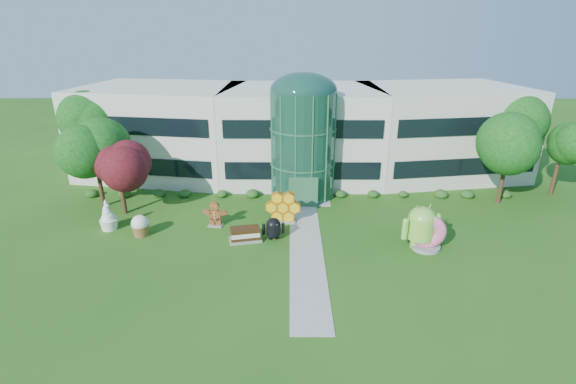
# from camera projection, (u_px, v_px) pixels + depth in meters

# --- Properties ---
(ground) EXTENTS (140.00, 140.00, 0.00)m
(ground) POSITION_uv_depth(u_px,v_px,m) (307.00, 258.00, 29.22)
(ground) COLOR #215114
(ground) RESTS_ON ground
(building) EXTENTS (46.00, 15.00, 9.30)m
(building) POSITION_uv_depth(u_px,v_px,m) (301.00, 132.00, 44.22)
(building) COLOR beige
(building) RESTS_ON ground
(atrium) EXTENTS (6.00, 6.00, 9.80)m
(atrium) POSITION_uv_depth(u_px,v_px,m) (303.00, 145.00, 38.56)
(atrium) COLOR #194738
(atrium) RESTS_ON ground
(walkway) EXTENTS (2.40, 20.00, 0.04)m
(walkway) POSITION_uv_depth(u_px,v_px,m) (306.00, 244.00, 31.07)
(walkway) COLOR #9E9E93
(walkway) RESTS_ON ground
(tree_red) EXTENTS (4.00, 4.00, 6.00)m
(tree_red) POSITION_uv_depth(u_px,v_px,m) (121.00, 181.00, 35.14)
(tree_red) COLOR #3F0C14
(tree_red) RESTS_ON ground
(trees_backdrop) EXTENTS (52.00, 8.00, 8.40)m
(trees_backdrop) POSITION_uv_depth(u_px,v_px,m) (302.00, 149.00, 39.74)
(trees_backdrop) COLOR #0F3F10
(trees_backdrop) RESTS_ON ground
(android_green) EXTENTS (3.73, 3.01, 3.67)m
(android_green) POSITION_uv_depth(u_px,v_px,m) (422.00, 224.00, 30.13)
(android_green) COLOR #7FCB41
(android_green) RESTS_ON ground
(android_black) EXTENTS (1.93, 1.44, 2.02)m
(android_black) POSITION_uv_depth(u_px,v_px,m) (273.00, 227.00, 31.48)
(android_black) COLOR black
(android_black) RESTS_ON ground
(donut) EXTENTS (2.82, 1.70, 2.75)m
(donut) POSITION_uv_depth(u_px,v_px,m) (427.00, 231.00, 30.04)
(donut) COLOR #E65778
(donut) RESTS_ON ground
(gingerbread) EXTENTS (2.43, 1.26, 2.14)m
(gingerbread) POSITION_uv_depth(u_px,v_px,m) (215.00, 214.00, 33.57)
(gingerbread) COLOR maroon
(gingerbread) RESTS_ON ground
(ice_cream_sandwich) EXTENTS (2.60, 1.67, 1.07)m
(ice_cream_sandwich) POSITION_uv_depth(u_px,v_px,m) (245.00, 234.00, 31.39)
(ice_cream_sandwich) COLOR black
(ice_cream_sandwich) RESTS_ON ground
(honeycomb) EXTENTS (3.15, 1.28, 2.43)m
(honeycomb) POSITION_uv_depth(u_px,v_px,m) (283.00, 208.00, 34.22)
(honeycomb) COLOR yellow
(honeycomb) RESTS_ON ground
(froyo) EXTENTS (1.58, 1.58, 2.52)m
(froyo) POSITION_uv_depth(u_px,v_px,m) (108.00, 215.00, 32.97)
(froyo) COLOR white
(froyo) RESTS_ON ground
(cupcake) EXTENTS (1.61, 1.61, 1.70)m
(cupcake) POSITION_uv_depth(u_px,v_px,m) (140.00, 225.00, 32.10)
(cupcake) COLOR white
(cupcake) RESTS_ON ground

